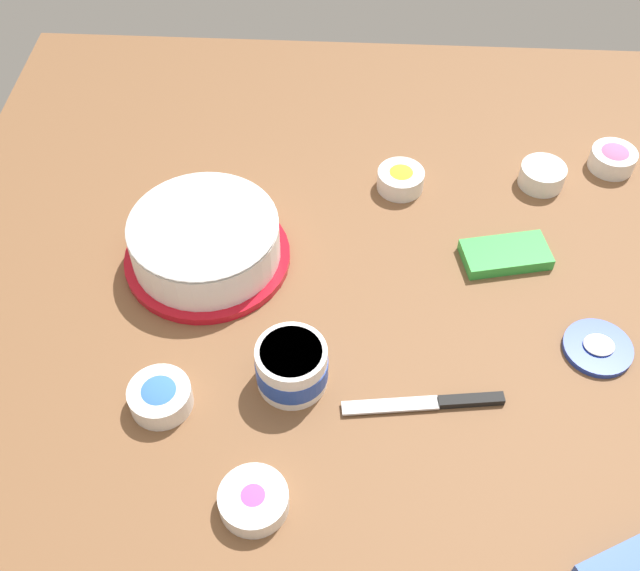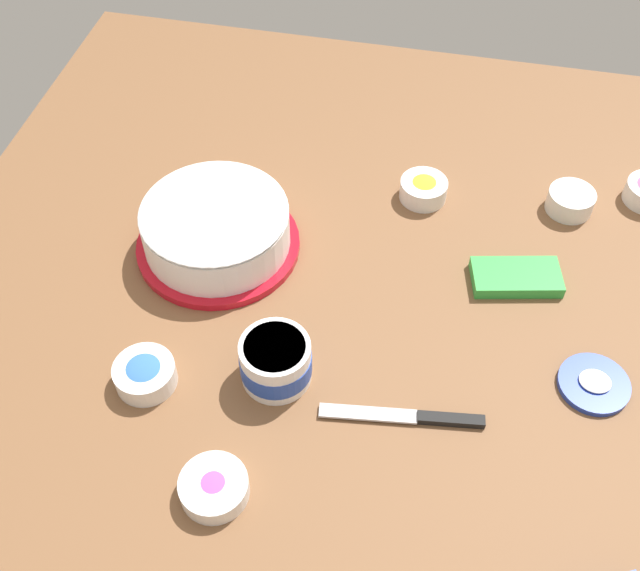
% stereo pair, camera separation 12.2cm
% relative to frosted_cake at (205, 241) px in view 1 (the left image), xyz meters
% --- Properties ---
extents(ground_plane, '(1.54, 1.54, 0.00)m').
position_rel_frosted_cake_xyz_m(ground_plane, '(-0.30, 0.12, -0.05)').
color(ground_plane, brown).
extents(frosted_cake, '(0.28, 0.28, 0.10)m').
position_rel_frosted_cake_xyz_m(frosted_cake, '(0.00, 0.00, 0.00)').
color(frosted_cake, red).
rests_on(frosted_cake, ground_plane).
extents(frosting_tub, '(0.11, 0.11, 0.08)m').
position_rel_frosted_cake_xyz_m(frosting_tub, '(-0.16, 0.23, -0.01)').
color(frosting_tub, white).
rests_on(frosting_tub, ground_plane).
extents(frosting_tub_lid, '(0.11, 0.11, 0.02)m').
position_rel_frosted_cake_xyz_m(frosting_tub_lid, '(-0.62, 0.15, -0.04)').
color(frosting_tub_lid, '#233DAD').
rests_on(frosting_tub_lid, ground_plane).
extents(spreading_knife, '(0.24, 0.05, 0.01)m').
position_rel_frosted_cake_xyz_m(spreading_knife, '(-0.37, 0.26, -0.04)').
color(spreading_knife, silver).
rests_on(spreading_knife, ground_plane).
extents(sprinkle_bowl_blue, '(0.09, 0.09, 0.04)m').
position_rel_frosted_cake_xyz_m(sprinkle_bowl_blue, '(0.03, 0.28, -0.03)').
color(sprinkle_bowl_blue, white).
rests_on(sprinkle_bowl_blue, ground_plane).
extents(sprinkle_bowl_orange, '(0.08, 0.08, 0.04)m').
position_rel_frosted_cake_xyz_m(sprinkle_bowl_orange, '(-0.58, -0.22, -0.03)').
color(sprinkle_bowl_orange, white).
rests_on(sprinkle_bowl_orange, ground_plane).
extents(sprinkle_bowl_rainbow, '(0.09, 0.09, 0.03)m').
position_rel_frosted_cake_xyz_m(sprinkle_bowl_rainbow, '(-0.12, 0.43, -0.03)').
color(sprinkle_bowl_rainbow, white).
rests_on(sprinkle_bowl_rainbow, ground_plane).
extents(sprinkle_bowl_yellow, '(0.08, 0.08, 0.04)m').
position_rel_frosted_cake_xyz_m(sprinkle_bowl_yellow, '(-0.32, -0.20, -0.03)').
color(sprinkle_bowl_yellow, white).
rests_on(sprinkle_bowl_yellow, ground_plane).
extents(sprinkle_bowl_pink, '(0.08, 0.08, 0.04)m').
position_rel_frosted_cake_xyz_m(sprinkle_bowl_pink, '(-0.72, -0.27, -0.03)').
color(sprinkle_bowl_pink, white).
rests_on(sprinkle_bowl_pink, ground_plane).
extents(candy_box_lower, '(0.16, 0.13, 0.03)m').
position_rel_frosted_cake_xyz_m(candy_box_lower, '(-0.61, 0.49, -0.03)').
color(candy_box_lower, '#2D51B2').
rests_on(candy_box_lower, ground_plane).
extents(candy_box_upper, '(0.16, 0.10, 0.02)m').
position_rel_frosted_cake_xyz_m(candy_box_upper, '(-0.50, -0.03, -0.04)').
color(candy_box_upper, green).
rests_on(candy_box_upper, ground_plane).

